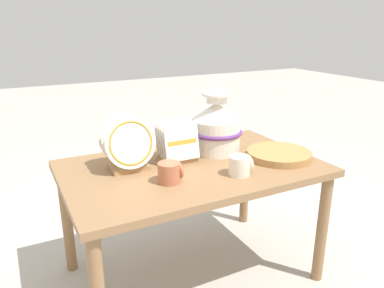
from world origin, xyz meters
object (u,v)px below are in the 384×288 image
Objects in this scene: ceramic_vase at (216,126)px; mug_cream_glaze at (240,165)px; dish_rack_square_plates at (177,145)px; wicker_charger_stack at (279,154)px; mug_terracotta_glaze at (170,172)px; dish_rack_round_plates at (128,147)px.

ceramic_vase reaches higher than mug_cream_glaze.
mug_cream_glaze is at bearing -58.96° from dish_rack_square_plates.
mug_cream_glaze is at bearing -162.67° from wicker_charger_stack.
ceramic_vase is at bearing 33.87° from mug_terracotta_glaze.
mug_terracotta_glaze is at bearing -121.60° from dish_rack_square_plates.
dish_rack_square_plates reaches higher than mug_terracotta_glaze.
ceramic_vase reaches higher than dish_rack_square_plates.
mug_cream_glaze is at bearing -34.24° from dish_rack_round_plates.
dish_rack_square_plates is at bearing 121.04° from mug_cream_glaze.
ceramic_vase is 0.48m from mug_terracotta_glaze.
dish_rack_square_plates is 0.27m from mug_terracotta_glaze.
mug_terracotta_glaze is (0.11, -0.23, -0.07)m from dish_rack_round_plates.
mug_cream_glaze is (0.44, -0.30, -0.07)m from dish_rack_round_plates.
mug_terracotta_glaze is at bearing 167.67° from mug_cream_glaze.
ceramic_vase is 1.24× the size of dish_rack_round_plates.
ceramic_vase is at bearing 135.84° from wicker_charger_stack.
dish_rack_square_plates reaches higher than mug_cream_glaze.
mug_cream_glaze is (-0.31, -0.10, 0.03)m from wicker_charger_stack.
ceramic_vase is at bearing 3.88° from dish_rack_round_plates.
ceramic_vase is 0.50m from dish_rack_round_plates.
dish_rack_round_plates is 2.45× the size of mug_terracotta_glaze.
dish_rack_round_plates is 1.30× the size of dish_rack_square_plates.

